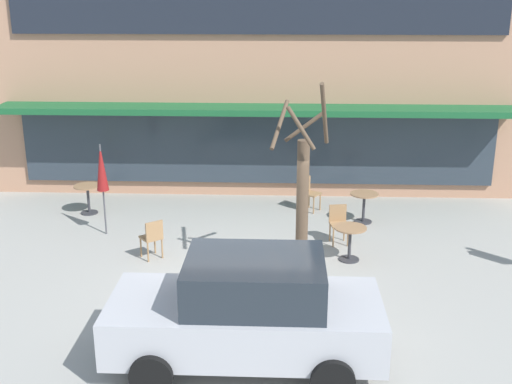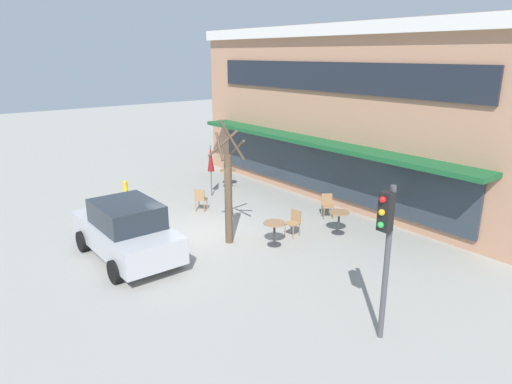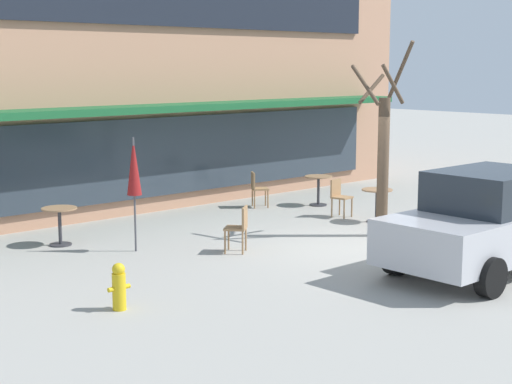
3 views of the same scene
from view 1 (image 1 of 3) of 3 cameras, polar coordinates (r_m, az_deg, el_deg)
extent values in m
plane|color=#9E9B93|center=(12.65, -1.08, -8.74)|extent=(80.00, 80.00, 0.00)
cube|color=tan|center=(21.42, 0.53, 11.97)|extent=(16.25, 8.00, 6.95)
cube|color=#19592D|center=(17.04, -0.01, 7.32)|extent=(13.81, 1.10, 0.16)
cube|color=#1E232D|center=(17.26, 0.06, 15.66)|extent=(13.00, 0.10, 1.10)
cube|color=#2D3842|center=(17.78, 0.06, 3.80)|extent=(13.00, 0.10, 1.90)
cylinder|color=#333338|center=(16.36, 9.49, -2.61)|extent=(0.44, 0.44, 0.03)
cylinder|color=#333338|center=(16.24, 9.55, -1.40)|extent=(0.07, 0.07, 0.70)
cylinder|color=#99704C|center=(16.12, 9.62, -0.17)|extent=(0.70, 0.70, 0.03)
cylinder|color=#333338|center=(14.11, 8.26, -5.93)|extent=(0.44, 0.44, 0.03)
cylinder|color=#333338|center=(13.97, 8.32, -4.56)|extent=(0.07, 0.07, 0.70)
cylinder|color=#99704C|center=(13.84, 8.39, -3.16)|extent=(0.70, 0.70, 0.03)
cylinder|color=#333338|center=(17.32, -14.58, -1.79)|extent=(0.44, 0.44, 0.03)
cylinder|color=#333338|center=(17.20, -14.67, -0.64)|extent=(0.07, 0.07, 0.70)
cylinder|color=#99704C|center=(17.09, -14.77, 0.52)|extent=(0.70, 0.70, 0.03)
cylinder|color=#4C4C51|center=(15.45, -13.43, 0.17)|extent=(0.04, 0.04, 2.20)
cone|color=maroon|center=(15.30, -13.58, 2.13)|extent=(0.28, 0.28, 1.10)
cylinder|color=#9E754C|center=(14.26, -10.19, -4.86)|extent=(0.04, 0.04, 0.45)
cylinder|color=#9E754C|center=(14.40, -8.98, -4.57)|extent=(0.04, 0.04, 0.45)
cylinder|color=#9E754C|center=(13.98, -9.58, -5.30)|extent=(0.04, 0.04, 0.45)
cylinder|color=#9E754C|center=(14.12, -8.34, -5.00)|extent=(0.04, 0.04, 0.45)
cube|color=#9E754C|center=(14.09, -9.32, -4.01)|extent=(0.56, 0.56, 0.04)
cube|color=#9E754C|center=(13.86, -9.03, -3.40)|extent=(0.34, 0.28, 0.40)
cylinder|color=#9E754C|center=(14.75, 8.18, -3.97)|extent=(0.04, 0.04, 0.45)
cylinder|color=#9E754C|center=(14.67, 6.89, -4.04)|extent=(0.04, 0.04, 0.45)
cylinder|color=#9E754C|center=(15.06, 7.85, -3.50)|extent=(0.04, 0.04, 0.45)
cylinder|color=#9E754C|center=(14.98, 6.58, -3.56)|extent=(0.04, 0.04, 0.45)
cube|color=#9E754C|center=(14.77, 7.41, -2.88)|extent=(0.46, 0.46, 0.04)
cube|color=#9E754C|center=(14.86, 7.28, -1.85)|extent=(0.40, 0.10, 0.40)
cylinder|color=#9E754C|center=(17.01, 5.72, -0.90)|extent=(0.04, 0.04, 0.45)
cylinder|color=#9E754C|center=(16.73, 5.15, -1.20)|extent=(0.04, 0.04, 0.45)
cylinder|color=#9E754C|center=(17.17, 4.74, -0.69)|extent=(0.04, 0.04, 0.45)
cylinder|color=#9E754C|center=(16.89, 4.15, -0.99)|extent=(0.04, 0.04, 0.45)
cube|color=#9E754C|center=(16.87, 4.96, -0.15)|extent=(0.55, 0.55, 0.04)
cube|color=#9E754C|center=(16.89, 4.46, 0.66)|extent=(0.25, 0.36, 0.40)
cube|color=#B7B7BC|center=(10.13, -0.97, -11.47)|extent=(4.20, 1.80, 0.76)
cube|color=#232B33|center=(9.79, -0.11, -7.81)|extent=(2.10, 1.60, 0.68)
cylinder|color=black|center=(9.72, -9.27, -15.71)|extent=(0.64, 0.22, 0.64)
cylinder|color=black|center=(11.24, -7.44, -10.68)|extent=(0.64, 0.22, 0.64)
cylinder|color=black|center=(9.57, 6.83, -16.18)|extent=(0.64, 0.22, 0.64)
cylinder|color=black|center=(11.11, 6.17, -10.99)|extent=(0.64, 0.22, 0.64)
cylinder|color=brown|center=(12.58, 4.12, -1.79)|extent=(0.24, 0.24, 2.88)
cylinder|color=brown|center=(12.01, 6.09, 6.90)|extent=(0.26, 0.81, 1.28)
cylinder|color=brown|center=(12.49, 4.27, 5.77)|extent=(0.76, 0.09, 0.61)
cylinder|color=brown|center=(12.25, 2.12, 6.02)|extent=(0.37, 0.99, 0.80)
cylinder|color=brown|center=(11.87, 4.02, 5.68)|extent=(0.58, 0.23, 0.81)
camera|label=2|loc=(12.36, 74.19, 5.98)|focal=32.00mm
camera|label=3|loc=(12.66, -77.36, -6.00)|focal=55.00mm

